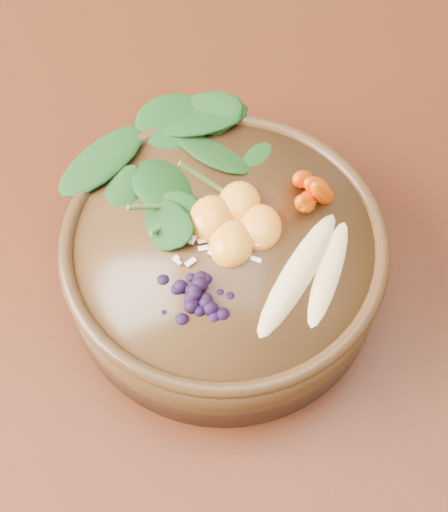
{
  "coord_description": "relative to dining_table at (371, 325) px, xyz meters",
  "views": [
    {
      "loc": [
        -0.11,
        -0.34,
        1.34
      ],
      "look_at": [
        -0.15,
        -0.02,
        0.8
      ],
      "focal_mm": 50.0,
      "sensor_mm": 36.0,
      "label": 1
    }
  ],
  "objects": [
    {
      "name": "mandarin_cluster",
      "position": [
        -0.15,
        -0.01,
        0.18
      ],
      "size": [
        0.11,
        0.11,
        0.03
      ],
      "primitive_type": null,
      "rotation": [
        0.0,
        0.0,
        -0.32
      ],
      "color": "orange",
      "rests_on": "stoneware_bowl"
    },
    {
      "name": "carrot_cluster",
      "position": [
        -0.08,
        0.03,
        0.21
      ],
      "size": [
        0.07,
        0.07,
        0.08
      ],
      "primitive_type": null,
      "rotation": [
        0.0,
        0.0,
        -0.32
      ],
      "color": "#E74900",
      "rests_on": "stoneware_bowl"
    },
    {
      "name": "kale_heap",
      "position": [
        -0.18,
        0.05,
        0.19
      ],
      "size": [
        0.23,
        0.21,
        0.04
      ],
      "primitive_type": null,
      "rotation": [
        0.0,
        0.0,
        -0.32
      ],
      "color": "#163F14",
      "rests_on": "stoneware_bowl"
    },
    {
      "name": "dining_table",
      "position": [
        0.0,
        0.0,
        0.0
      ],
      "size": [
        1.6,
        0.9,
        0.75
      ],
      "color": "#331C0C",
      "rests_on": "ground"
    },
    {
      "name": "banana_halves",
      "position": [
        -0.08,
        -0.04,
        0.18
      ],
      "size": [
        0.09,
        0.15,
        0.03
      ],
      "rotation": [
        0.0,
        0.0,
        -0.32
      ],
      "color": "#E0CC84",
      "rests_on": "stoneware_bowl"
    },
    {
      "name": "blueberry_pile",
      "position": [
        -0.17,
        -0.08,
        0.19
      ],
      "size": [
        0.15,
        0.13,
        0.04
      ],
      "primitive_type": null,
      "rotation": [
        0.0,
        0.0,
        -0.32
      ],
      "color": "black",
      "rests_on": "stoneware_bowl"
    },
    {
      "name": "stoneware_bowl",
      "position": [
        -0.15,
        -0.02,
        0.13
      ],
      "size": [
        0.36,
        0.36,
        0.08
      ],
      "primitive_type": "cylinder",
      "rotation": [
        0.0,
        0.0,
        -0.32
      ],
      "color": "#472D15",
      "rests_on": "dining_table"
    },
    {
      "name": "coconut_flakes",
      "position": [
        -0.16,
        -0.04,
        0.17
      ],
      "size": [
        0.11,
        0.09,
        0.01
      ],
      "primitive_type": null,
      "rotation": [
        0.0,
        0.0,
        -0.32
      ],
      "color": "white",
      "rests_on": "stoneware_bowl"
    },
    {
      "name": "ground",
      "position": [
        0.0,
        0.0,
        -0.66
      ],
      "size": [
        4.0,
        4.0,
        0.0
      ],
      "primitive_type": "plane",
      "color": "#381E0F",
      "rests_on": "ground"
    }
  ]
}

